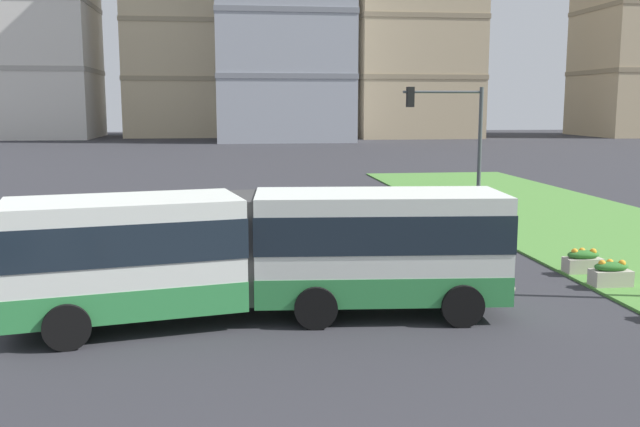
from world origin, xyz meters
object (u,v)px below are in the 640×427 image
(articulated_bus, at_px, (264,251))
(traffic_light_far_right, at_px, (455,133))
(flower_planter_4, at_px, (611,273))
(car_maroon_sedan, at_px, (98,235))
(flower_planter_5, at_px, (583,261))
(apartment_tower_west, at_px, (34,7))

(articulated_bus, relative_size, traffic_light_far_right, 2.08)
(flower_planter_4, height_order, traffic_light_far_right, traffic_light_far_right)
(flower_planter_4, bearing_deg, car_maroon_sedan, 157.73)
(articulated_bus, xyz_separation_m, car_maroon_sedan, (-5.23, 7.71, -0.90))
(flower_planter_5, bearing_deg, traffic_light_far_right, 100.24)
(car_maroon_sedan, distance_m, traffic_light_far_right, 14.36)
(car_maroon_sedan, distance_m, flower_planter_5, 15.67)
(flower_planter_4, distance_m, flower_planter_5, 1.60)
(articulated_bus, bearing_deg, traffic_light_far_right, 53.71)
(apartment_tower_west, bearing_deg, car_maroon_sedan, -74.96)
(flower_planter_5, distance_m, traffic_light_far_right, 9.00)
(car_maroon_sedan, relative_size, traffic_light_far_right, 0.78)
(articulated_bus, bearing_deg, flower_planter_4, 9.12)
(articulated_bus, distance_m, car_maroon_sedan, 9.36)
(car_maroon_sedan, xyz_separation_m, traffic_light_far_right, (13.53, 3.59, 3.22))
(articulated_bus, distance_m, apartment_tower_west, 102.72)
(articulated_bus, height_order, traffic_light_far_right, traffic_light_far_right)
(flower_planter_5, bearing_deg, car_maroon_sedan, 163.14)
(flower_planter_5, bearing_deg, articulated_bus, -162.05)
(traffic_light_far_right, bearing_deg, flower_planter_5, -79.76)
(flower_planter_5, relative_size, apartment_tower_west, 0.03)
(flower_planter_4, bearing_deg, apartment_tower_west, 112.23)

